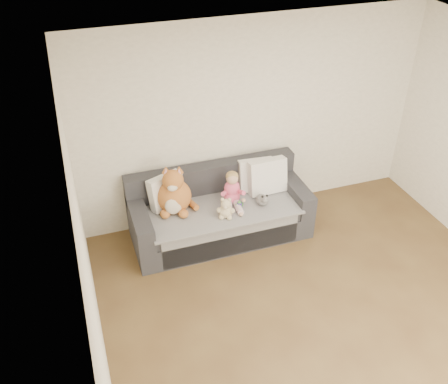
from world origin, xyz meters
name	(u,v)px	position (x,y,z in m)	size (l,w,h in m)	color
room_shell	(337,214)	(0.00, 0.42, 1.30)	(5.00, 5.00, 5.00)	brown
sofa	(219,213)	(-0.60, 2.06, 0.31)	(2.20, 0.94, 0.85)	#2B2B30
cushion_left	(166,191)	(-1.22, 2.21, 0.68)	(0.49, 0.36, 0.42)	white
cushion_right_back	(256,175)	(-0.05, 2.21, 0.68)	(0.46, 0.24, 0.42)	white
cushion_right_front	(267,176)	(0.05, 2.11, 0.70)	(0.49, 0.23, 0.46)	white
toddler	(232,191)	(-0.45, 2.00, 0.65)	(0.30, 0.44, 0.43)	#EC5379
plush_cat	(174,194)	(-1.16, 2.08, 0.70)	(0.48, 0.44, 0.63)	#AB6326
teddy_bear	(226,210)	(-0.62, 1.75, 0.58)	(0.20, 0.17, 0.27)	#C9B98B
plush_cow	(262,200)	(-0.11, 1.85, 0.55)	(0.14, 0.22, 0.18)	white
sippy_cup	(239,204)	(-0.41, 1.86, 0.53)	(0.10, 0.07, 0.11)	#3C3289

